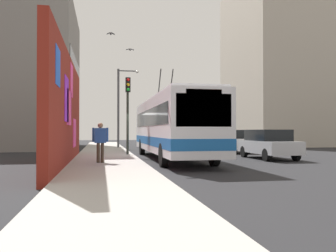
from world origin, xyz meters
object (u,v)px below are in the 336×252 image
object	(u,v)px
street_lamp	(121,102)
parked_car_white	(228,140)
parked_car_silver	(268,143)
pedestrian_near_wall	(100,139)
city_bus	(171,125)
traffic_light	(128,103)

from	to	relation	value
street_lamp	parked_car_white	bearing A→B (deg)	-129.18
parked_car_silver	street_lamp	xyz separation A→B (m)	(12.18, 7.25, 3.09)
parked_car_white	pedestrian_near_wall	distance (m)	12.43
pedestrian_near_wall	parked_car_white	bearing A→B (deg)	-45.71
city_bus	pedestrian_near_wall	distance (m)	4.87
parked_car_silver	pedestrian_near_wall	world-z (taller)	pedestrian_near_wall
pedestrian_near_wall	street_lamp	size ratio (longest dim) A/B	0.26
parked_car_white	pedestrian_near_wall	xyz separation A→B (m)	(-8.68, 8.90, 0.32)
parked_car_white	pedestrian_near_wall	size ratio (longest dim) A/B	2.85
parked_car_silver	pedestrian_near_wall	xyz separation A→B (m)	(-2.40, 8.90, 0.33)
parked_car_silver	traffic_light	distance (m)	8.18
traffic_light	pedestrian_near_wall	bearing A→B (deg)	163.28
pedestrian_near_wall	traffic_light	size ratio (longest dim) A/B	0.38
city_bus	parked_car_white	world-z (taller)	city_bus
traffic_light	street_lamp	distance (m)	9.47
city_bus	parked_car_white	xyz separation A→B (m)	(5.58, -5.20, -0.98)
parked_car_white	pedestrian_near_wall	bearing A→B (deg)	134.29
parked_car_white	traffic_light	xyz separation A→B (m)	(-3.53, 7.35, 2.30)
city_bus	parked_car_white	distance (m)	7.69
pedestrian_near_wall	street_lamp	bearing A→B (deg)	-6.44
parked_car_silver	parked_car_white	world-z (taller)	same
city_bus	parked_car_white	size ratio (longest dim) A/B	2.56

